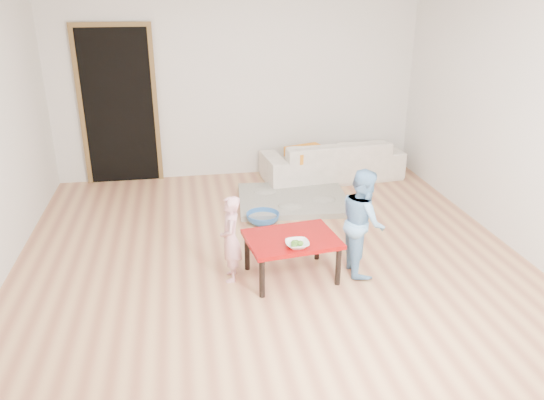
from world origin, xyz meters
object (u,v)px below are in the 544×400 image
object	(u,v)px
child_blue	(363,221)
basin	(263,218)
red_table	(291,257)
child_pink	(231,239)
bowl	(297,244)
sofa	(332,159)

from	to	relation	value
child_blue	basin	distance (m)	1.50
red_table	child_pink	world-z (taller)	child_pink
bowl	basin	xyz separation A→B (m)	(-0.08, 1.43, -0.37)
basin	child_blue	bearing A→B (deg)	-58.69
bowl	basin	world-z (taller)	bowl
basin	sofa	bearing A→B (deg)	48.43
sofa	child_blue	xyz separation A→B (m)	(-0.45, -2.57, 0.23)
child_pink	basin	world-z (taller)	child_pink
sofa	basin	distance (m)	1.81
sofa	red_table	xyz separation A→B (m)	(-1.12, -2.58, -0.08)
child_blue	sofa	bearing A→B (deg)	-7.34
sofa	child_blue	size ratio (longest dim) A/B	1.89
bowl	child_pink	xyz separation A→B (m)	(-0.56, 0.26, -0.03)
child_pink	bowl	bearing A→B (deg)	70.33
bowl	sofa	bearing A→B (deg)	68.10
sofa	red_table	size ratio (longest dim) A/B	2.35
sofa	bowl	distance (m)	3.00
sofa	bowl	world-z (taller)	sofa
sofa	basin	world-z (taller)	sofa
sofa	child_pink	distance (m)	3.03
basin	red_table	bearing A→B (deg)	-86.71
child_blue	basin	world-z (taller)	child_blue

